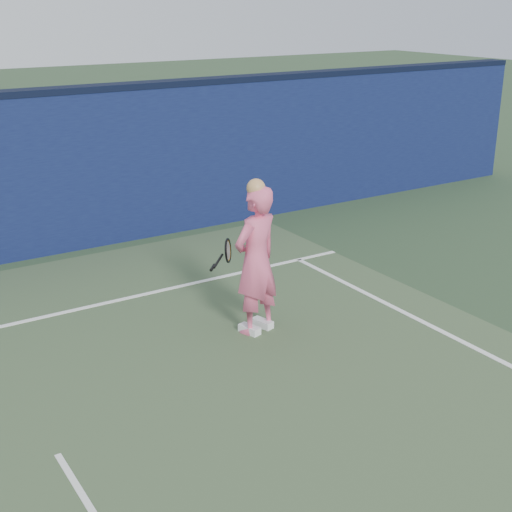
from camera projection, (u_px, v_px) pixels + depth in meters
player at (256, 260)px, 8.53m from camera, size 0.77×0.61×1.93m
racket at (227, 252)px, 8.83m from camera, size 0.51×0.38×0.32m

